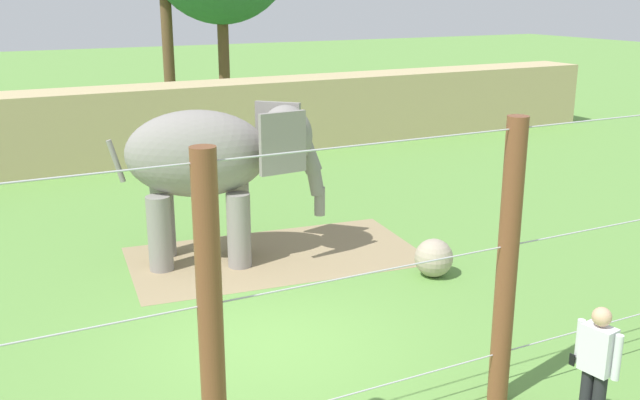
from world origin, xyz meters
The scene contains 7 objects.
ground_plane centered at (0.00, 0.00, 0.00)m, with size 120.00×120.00×0.00m, color #609342.
dirt_patch centered at (1.50, 3.34, 0.00)m, with size 5.62×3.07×0.01m, color #937F5B.
embankment_wall centered at (0.00, 12.64, 1.15)m, with size 36.00×1.80×2.30m, color tan.
elephant centered at (0.42, 3.65, 1.99)m, with size 3.87×2.39×3.00m.
enrichment_ball centered at (3.66, 1.06, 0.35)m, with size 0.71×0.71×0.71m, color tan.
cable_fence centered at (0.02, -2.79, 1.84)m, with size 12.41×0.26×3.67m.
zookeeper centered at (2.31, -3.94, 0.93)m, with size 0.28×0.58×1.67m.
Camera 1 is at (-3.86, -9.13, 5.05)m, focal length 40.92 mm.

